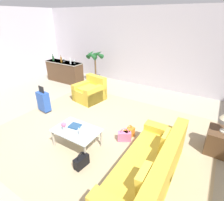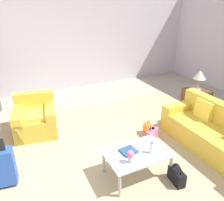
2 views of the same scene
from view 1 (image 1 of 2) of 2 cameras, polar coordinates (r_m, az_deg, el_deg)
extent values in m
plane|color=#A89E89|center=(4.81, -10.60, -9.35)|extent=(12.00, 12.00, 0.00)
cube|color=silver|center=(7.52, 10.02, 16.42)|extent=(10.24, 0.12, 3.10)
cube|color=tan|center=(4.62, -3.26, -10.49)|extent=(5.20, 4.40, 0.01)
cube|color=gold|center=(3.43, 10.87, -22.01)|extent=(0.85, 2.26, 0.45)
cube|color=gold|center=(3.23, 16.76, -21.27)|extent=(0.22, 2.26, 0.86)
cube|color=gold|center=(4.11, 16.29, -11.82)|extent=(0.85, 0.24, 0.60)
cube|color=yellow|center=(2.77, 10.61, -24.42)|extent=(0.17, 0.40, 0.41)
cube|color=yellow|center=(3.50, 17.03, -12.68)|extent=(0.15, 0.40, 0.41)
cube|color=gold|center=(6.28, -7.34, 1.99)|extent=(1.00, 1.04, 0.44)
cube|color=gold|center=(6.42, -5.09, 4.53)|extent=(0.88, 0.34, 0.82)
cube|color=gold|center=(6.02, -5.29, 1.86)|extent=(0.35, 0.93, 0.60)
cube|color=gold|center=(6.48, -9.34, 3.41)|extent=(0.35, 0.93, 0.60)
cube|color=yellow|center=(6.15, -7.82, 4.06)|extent=(0.72, 0.74, 0.08)
cube|color=silver|center=(4.04, -11.51, -9.49)|extent=(1.03, 0.68, 0.02)
cylinder|color=#ADA899|center=(4.61, -13.18, -8.15)|extent=(0.05, 0.05, 0.43)
cylinder|color=#ADA899|center=(4.11, -3.52, -12.20)|extent=(0.05, 0.05, 0.43)
cylinder|color=#ADA899|center=(4.31, -18.57, -11.63)|extent=(0.05, 0.05, 0.43)
cylinder|color=#ADA899|center=(3.77, -8.78, -16.73)|extent=(0.05, 0.05, 0.43)
cylinder|color=silver|center=(3.81, -10.41, -9.94)|extent=(0.06, 0.06, 0.18)
cylinder|color=#2D6BBC|center=(3.75, -10.53, -8.68)|extent=(0.04, 0.04, 0.02)
cube|color=navy|center=(4.14, -12.04, -8.11)|extent=(0.28, 0.25, 0.03)
cylinder|color=#B2B7BC|center=(4.06, -15.35, -8.73)|extent=(0.07, 0.07, 0.10)
sphere|color=#DB6693|center=(4.00, -15.51, -7.55)|extent=(0.11, 0.11, 0.11)
cube|color=#513823|center=(4.58, 31.94, -11.37)|extent=(0.57, 0.57, 0.54)
cylinder|color=#ADA899|center=(4.43, 32.79, -8.45)|extent=(0.18, 0.18, 0.02)
cube|color=#513823|center=(8.31, -15.19, 9.04)|extent=(1.76, 0.54, 0.91)
cube|color=#ADA899|center=(8.20, -15.55, 11.96)|extent=(1.80, 0.58, 0.03)
cylinder|color=silver|center=(8.65, -18.45, 12.40)|extent=(0.07, 0.07, 0.01)
cylinder|color=silver|center=(8.64, -18.49, 12.68)|extent=(0.01, 0.01, 0.08)
sphere|color=silver|center=(8.63, -18.56, 13.13)|extent=(0.08, 0.08, 0.08)
cylinder|color=silver|center=(8.22, -15.39, 12.14)|extent=(0.07, 0.07, 0.01)
cylinder|color=silver|center=(8.21, -15.42, 12.43)|extent=(0.01, 0.01, 0.08)
sphere|color=silver|center=(8.20, -15.48, 12.91)|extent=(0.08, 0.08, 0.08)
cylinder|color=silver|center=(7.80, -12.12, 11.77)|extent=(0.07, 0.07, 0.01)
cylinder|color=silver|center=(7.79, -12.15, 12.07)|extent=(0.01, 0.01, 0.08)
sphere|color=silver|center=(7.77, -12.20, 12.58)|extent=(0.08, 0.08, 0.08)
cylinder|color=#194C23|center=(8.49, -18.65, 12.87)|extent=(0.07, 0.07, 0.22)
cylinder|color=#194C23|center=(8.46, -18.80, 13.86)|extent=(0.03, 0.03, 0.08)
cylinder|color=brown|center=(8.11, -16.26, 12.64)|extent=(0.07, 0.07, 0.22)
cylinder|color=brown|center=(8.08, -16.40, 13.67)|extent=(0.03, 0.03, 0.08)
cylinder|color=silver|center=(7.73, -13.43, 12.33)|extent=(0.07, 0.07, 0.22)
cylinder|color=silver|center=(7.70, -13.55, 13.41)|extent=(0.03, 0.03, 0.08)
cube|color=#2851AD|center=(5.83, -21.46, -0.25)|extent=(0.42, 0.27, 0.60)
cube|color=black|center=(5.68, -22.11, 3.37)|extent=(0.24, 0.05, 0.20)
cylinder|color=black|center=(6.08, -21.66, -2.64)|extent=(0.03, 0.05, 0.05)
cylinder|color=black|center=(5.86, -20.23, -3.48)|extent=(0.03, 0.05, 0.05)
cube|color=pink|center=(4.31, 4.07, -11.63)|extent=(0.35, 0.28, 0.24)
torus|color=pink|center=(4.23, 4.13, -10.13)|extent=(0.18, 0.12, 0.20)
cube|color=black|center=(3.74, -9.94, -19.09)|extent=(0.18, 0.33, 0.24)
torus|color=black|center=(3.65, -10.12, -17.53)|extent=(0.04, 0.20, 0.20)
cube|color=orange|center=(4.42, 5.53, -10.62)|extent=(0.21, 0.34, 0.24)
torus|color=orange|center=(4.34, 5.61, -9.13)|extent=(0.06, 0.20, 0.20)
cylinder|color=#514C56|center=(7.99, -5.28, 7.05)|extent=(0.41, 0.41, 0.35)
cylinder|color=brown|center=(7.82, -5.45, 11.04)|extent=(0.07, 0.07, 0.80)
cone|color=#1E5628|center=(7.58, -4.24, 14.64)|extent=(0.20, 0.49, 0.38)
cone|color=#1E5628|center=(7.88, -4.63, 15.06)|extent=(0.49, 0.20, 0.38)
cone|color=#1E5628|center=(7.84, -6.95, 14.90)|extent=(0.20, 0.49, 0.38)
cone|color=#1E5628|center=(7.53, -6.65, 14.47)|extent=(0.49, 0.20, 0.38)
camera|label=2|loc=(3.98, -61.51, 11.48)|focal=35.00mm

